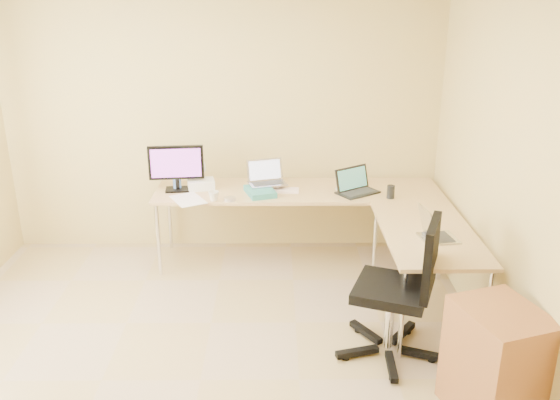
{
  "coord_description": "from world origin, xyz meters",
  "views": [
    {
      "loc": [
        0.52,
        -3.34,
        2.53
      ],
      "look_at": [
        0.55,
        1.1,
        0.9
      ],
      "focal_mm": 37.78,
      "sensor_mm": 36.0,
      "label": 1
    }
  ],
  "objects_px": {
    "desk_main": "(298,225)",
    "laptop_center": "(267,173)",
    "water_bottle": "(177,176)",
    "cabinet": "(496,365)",
    "keyboard": "(274,190)",
    "mug": "(214,196)",
    "laptop_return": "(440,226)",
    "office_chair": "(391,291)",
    "desk_return": "(424,273)",
    "desk_fan": "(196,171)",
    "laptop_black": "(358,181)",
    "monitor": "(176,168)"
  },
  "relations": [
    {
      "from": "desk_main",
      "to": "laptop_center",
      "type": "relative_size",
      "value": 7.83
    },
    {
      "from": "water_bottle",
      "to": "cabinet",
      "type": "xyz_separation_m",
      "value": [
        2.25,
        -2.2,
        -0.5
      ]
    },
    {
      "from": "water_bottle",
      "to": "keyboard",
      "type": "bearing_deg",
      "value": -3.41
    },
    {
      "from": "laptop_center",
      "to": "mug",
      "type": "bearing_deg",
      "value": -164.44
    },
    {
      "from": "laptop_return",
      "to": "cabinet",
      "type": "height_order",
      "value": "laptop_return"
    },
    {
      "from": "laptop_center",
      "to": "office_chair",
      "type": "bearing_deg",
      "value": -76.73
    },
    {
      "from": "cabinet",
      "to": "desk_return",
      "type": "bearing_deg",
      "value": 79.06
    },
    {
      "from": "desk_fan",
      "to": "laptop_return",
      "type": "xyz_separation_m",
      "value": [
        1.98,
        -1.31,
        -0.02
      ]
    },
    {
      "from": "office_chair",
      "to": "cabinet",
      "type": "xyz_separation_m",
      "value": [
        0.52,
        -0.66,
        -0.14
      ]
    },
    {
      "from": "laptop_center",
      "to": "laptop_black",
      "type": "xyz_separation_m",
      "value": [
        0.83,
        -0.11,
        -0.05
      ]
    },
    {
      "from": "mug",
      "to": "laptop_black",
      "type": "bearing_deg",
      "value": 8.13
    },
    {
      "from": "monitor",
      "to": "keyboard",
      "type": "distance_m",
      "value": 0.92
    },
    {
      "from": "keyboard",
      "to": "desk_fan",
      "type": "distance_m",
      "value": 0.78
    },
    {
      "from": "keyboard",
      "to": "office_chair",
      "type": "distance_m",
      "value": 1.72
    },
    {
      "from": "desk_main",
      "to": "cabinet",
      "type": "relative_size",
      "value": 3.52
    },
    {
      "from": "desk_main",
      "to": "laptop_center",
      "type": "bearing_deg",
      "value": -180.0
    },
    {
      "from": "monitor",
      "to": "laptop_center",
      "type": "relative_size",
      "value": 1.48
    },
    {
      "from": "monitor",
      "to": "desk_main",
      "type": "bearing_deg",
      "value": -4.87
    },
    {
      "from": "laptop_black",
      "to": "keyboard",
      "type": "height_order",
      "value": "laptop_black"
    },
    {
      "from": "desk_main",
      "to": "mug",
      "type": "height_order",
      "value": "mug"
    },
    {
      "from": "desk_main",
      "to": "monitor",
      "type": "distance_m",
      "value": 1.26
    },
    {
      "from": "laptop_black",
      "to": "office_chair",
      "type": "xyz_separation_m",
      "value": [
        0.06,
        -1.42,
        -0.35
      ]
    },
    {
      "from": "desk_main",
      "to": "laptop_black",
      "type": "distance_m",
      "value": 0.73
    },
    {
      "from": "desk_return",
      "to": "mug",
      "type": "bearing_deg",
      "value": 157.92
    },
    {
      "from": "desk_main",
      "to": "desk_fan",
      "type": "height_order",
      "value": "desk_fan"
    },
    {
      "from": "desk_main",
      "to": "office_chair",
      "type": "bearing_deg",
      "value": -68.58
    },
    {
      "from": "cabinet",
      "to": "mug",
      "type": "bearing_deg",
      "value": 116.67
    },
    {
      "from": "monitor",
      "to": "cabinet",
      "type": "distance_m",
      "value": 3.18
    },
    {
      "from": "desk_return",
      "to": "laptop_black",
      "type": "relative_size",
      "value": 3.55
    },
    {
      "from": "keyboard",
      "to": "mug",
      "type": "distance_m",
      "value": 0.59
    },
    {
      "from": "mug",
      "to": "laptop_return",
      "type": "distance_m",
      "value": 1.96
    },
    {
      "from": "monitor",
      "to": "cabinet",
      "type": "xyz_separation_m",
      "value": [
        2.25,
        -2.18,
        -0.58
      ]
    },
    {
      "from": "mug",
      "to": "water_bottle",
      "type": "bearing_deg",
      "value": 140.62
    },
    {
      "from": "desk_main",
      "to": "laptop_black",
      "type": "relative_size",
      "value": 7.23
    },
    {
      "from": "desk_main",
      "to": "office_chair",
      "type": "relative_size",
      "value": 2.47
    },
    {
      "from": "desk_main",
      "to": "office_chair",
      "type": "distance_m",
      "value": 1.65
    },
    {
      "from": "monitor",
      "to": "laptop_return",
      "type": "xyz_separation_m",
      "value": [
        2.13,
        -1.13,
        -0.11
      ]
    },
    {
      "from": "water_bottle",
      "to": "cabinet",
      "type": "relative_size",
      "value": 0.36
    },
    {
      "from": "desk_return",
      "to": "office_chair",
      "type": "height_order",
      "value": "office_chair"
    },
    {
      "from": "laptop_black",
      "to": "desk_return",
      "type": "bearing_deg",
      "value": -97.86
    },
    {
      "from": "keyboard",
      "to": "desk_fan",
      "type": "relative_size",
      "value": 1.75
    },
    {
      "from": "desk_main",
      "to": "monitor",
      "type": "height_order",
      "value": "monitor"
    },
    {
      "from": "mug",
      "to": "cabinet",
      "type": "distance_m",
      "value": 2.7
    },
    {
      "from": "laptop_center",
      "to": "laptop_return",
      "type": "xyz_separation_m",
      "value": [
        1.3,
        -1.15,
        -0.06
      ]
    },
    {
      "from": "office_chair",
      "to": "cabinet",
      "type": "bearing_deg",
      "value": -30.65
    },
    {
      "from": "desk_return",
      "to": "keyboard",
      "type": "distance_m",
      "value": 1.57
    },
    {
      "from": "monitor",
      "to": "water_bottle",
      "type": "distance_m",
      "value": 0.08
    },
    {
      "from": "office_chair",
      "to": "desk_fan",
      "type": "bearing_deg",
      "value": 153.69
    },
    {
      "from": "desk_return",
      "to": "laptop_return",
      "type": "relative_size",
      "value": 4.16
    },
    {
      "from": "desk_return",
      "to": "desk_fan",
      "type": "relative_size",
      "value": 5.04
    }
  ]
}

